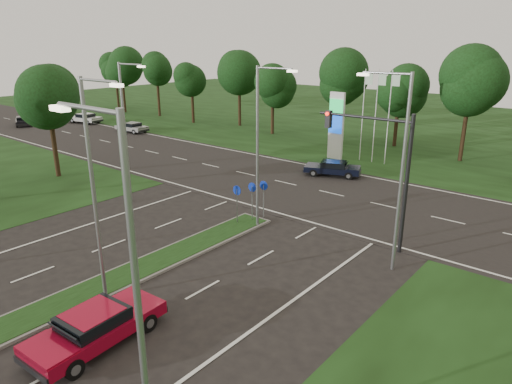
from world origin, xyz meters
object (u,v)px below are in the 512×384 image
Objects in this scene: far_car_c at (23,121)px; red_sedan at (96,326)px; navy_sedan at (333,168)px; far_car_a at (132,127)px; far_car_b at (85,118)px; far_car_d at (40,110)px.

red_sedan is at bearing -88.65° from far_car_c.
far_car_a is at bearing 65.90° from navy_sedan.
far_car_a is 10.07m from far_car_b.
navy_sedan is 0.98× the size of far_car_b.
navy_sedan is 42.56m from far_car_c.
navy_sedan is at bearing -59.87° from far_car_c.
red_sedan reaches higher than far_car_c.
far_car_a is (-32.30, 24.93, -0.09)m from red_sedan.
far_car_b is at bearing -104.87° from far_car_d.
red_sedan is at bearing -129.34° from far_car_d.
red_sedan is at bearing -131.29° from far_car_b.
far_car_b is (-10.07, 0.00, 0.06)m from far_car_a.
far_car_c is at bearing 154.14° from red_sedan.
far_car_c is (-14.51, -6.02, 0.01)m from far_car_a.
red_sedan is 50.49m from far_car_c.
red_sedan is 24.36m from navy_sedan.
far_car_a is at bearing 138.48° from red_sedan.
far_car_d is at bearing 76.19° from far_car_c.
far_car_d reaches higher than far_car_a.
far_car_d is (-7.94, 6.02, 0.01)m from far_car_c.
far_car_d is at bearing 79.17° from far_car_b.
red_sedan is at bearing -133.15° from far_car_a.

